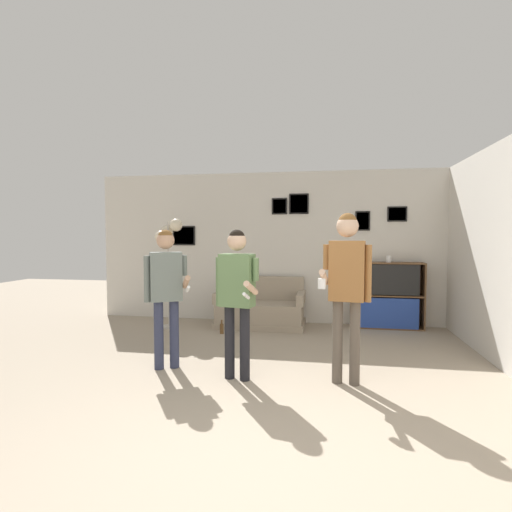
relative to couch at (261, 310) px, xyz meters
The scene contains 11 objects.
ground_plane 4.20m from the couch, 81.80° to the right, with size 20.00×20.00×0.00m, color gray.
wall_back 1.30m from the couch, 35.36° to the left, with size 7.45×0.08×2.70m.
wall_right 3.82m from the couch, 30.76° to the right, with size 0.06×6.94×2.70m.
couch is the anchor object (origin of this frame).
bookshelf 2.16m from the couch, ahead, with size 1.16×0.30×1.12m.
floor_lamp 1.98m from the couch, 165.08° to the right, with size 0.42×0.45×1.85m.
person_player_foreground_left 2.58m from the couch, 107.48° to the right, with size 0.59×0.38×1.64m.
person_player_foreground_center 2.67m from the couch, 86.59° to the right, with size 0.49×0.51×1.64m.
person_watcher_holding_cup 2.95m from the couch, 62.25° to the right, with size 0.54×0.42×1.81m.
bottle_on_floor 0.86m from the couch, 128.94° to the right, with size 0.06×0.06×0.22m.
drinking_cup 2.33m from the couch, ahead, with size 0.08×0.08×0.11m.
Camera 1 is at (0.50, -2.62, 1.58)m, focal length 28.00 mm.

